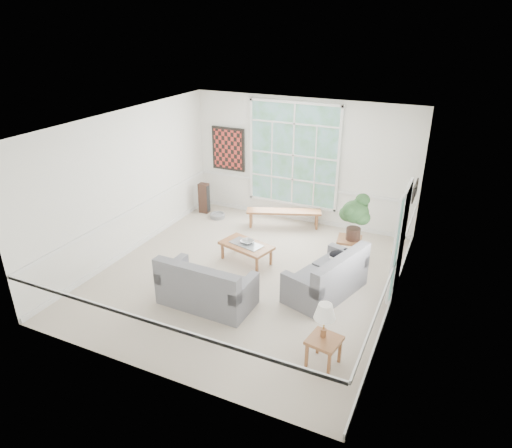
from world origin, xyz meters
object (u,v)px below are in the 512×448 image
(loveseat_front, at_px, (207,281))
(side_table, at_px, (323,352))
(loveseat_right, at_px, (326,272))
(coffee_table, at_px, (246,253))
(end_table, at_px, (349,249))

(loveseat_front, height_order, side_table, loveseat_front)
(loveseat_right, distance_m, coffee_table, 1.90)
(loveseat_right, height_order, end_table, loveseat_right)
(loveseat_right, height_order, side_table, loveseat_right)
(coffee_table, height_order, end_table, end_table)
(coffee_table, bearing_deg, loveseat_front, -73.77)
(loveseat_right, bearing_deg, side_table, -56.05)
(loveseat_front, bearing_deg, coffee_table, 92.66)
(coffee_table, relative_size, side_table, 2.37)
(end_table, bearing_deg, loveseat_right, -92.59)
(end_table, height_order, side_table, end_table)
(coffee_table, distance_m, side_table, 3.30)
(loveseat_right, distance_m, side_table, 1.93)
(coffee_table, height_order, side_table, side_table)
(loveseat_front, height_order, end_table, loveseat_front)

